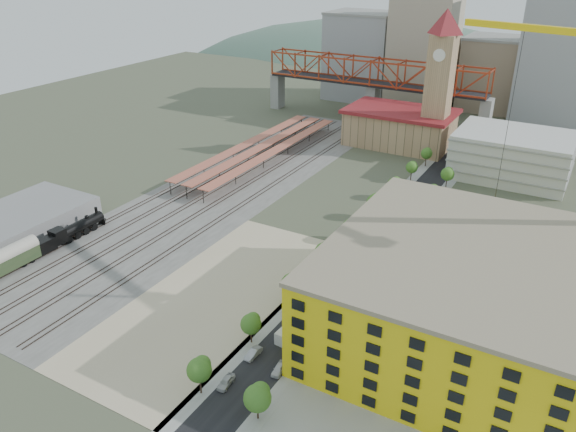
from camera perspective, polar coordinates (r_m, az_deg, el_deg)
The scene contains 31 objects.
ground at distance 139.45m, azimuth 1.65°, elevation -2.42°, with size 400.00×400.00×0.00m, color #474C38.
ballast_strip at distance 170.24m, azimuth -6.26°, elevation 2.88°, with size 36.00×165.00×0.06m, color #605E59.
dirt_lot at distance 118.62m, azimuth -7.39°, elevation -8.19°, with size 28.00×67.00×0.06m, color tan.
street_asphalt at distance 146.08m, azimuth 9.99°, elevation -1.43°, with size 12.00×170.00×0.06m, color black.
sidewalk_west at distance 147.74m, azimuth 8.00°, elevation -0.95°, with size 3.00×170.00×0.04m, color gray.
sidewalk_east at distance 144.62m, azimuth 12.03°, elevation -1.92°, with size 3.00×170.00×0.04m, color gray.
construction_pad at distance 111.13m, azimuth 17.75°, elevation -12.03°, with size 50.00×90.00×0.06m, color gray.
rail_tracks at distance 171.19m, azimuth -6.76°, elevation 3.03°, with size 26.56×160.00×0.18m.
platform_canopies at distance 192.68m, azimuth -2.77°, elevation 7.04°, with size 16.00×80.00×4.12m.
station_hall at distance 209.13m, azimuth 11.27°, elevation 8.87°, with size 38.00×24.00×13.10m.
clock_tower at distance 198.48m, azimuth 15.26°, elevation 14.14°, with size 12.00×12.00×52.00m.
parking_garage at distance 189.28m, azimuth 21.83°, elevation 5.80°, with size 34.00×26.00×14.00m, color silver.
truss_bridge at distance 233.74m, azimuth 8.73°, elevation 13.92°, with size 94.00×9.60×25.60m.
construction_building at distance 106.23m, azimuth 16.86°, elevation -7.61°, with size 44.60×50.60×18.80m.
warehouse at distance 159.54m, azimuth -25.30°, elevation -0.25°, with size 22.00×32.00×5.00m, color gray.
street_trees at distance 137.74m, azimuth 8.52°, elevation -3.10°, with size 15.40×124.40×8.00m.
skyline at distance 259.43m, azimuth 18.89°, elevation 14.94°, with size 133.00×46.00×60.00m.
distant_hills at distance 396.44m, azimuth 25.79°, elevation 1.61°, with size 647.00×264.00×227.00m.
locomotive at distance 148.21m, azimuth -21.28°, elevation -1.57°, with size 3.02×23.32×5.83m.
site_trailer_a at distance 107.10m, azimuth 0.55°, elevation -11.35°, with size 2.43×9.22×2.52m, color silver.
site_trailer_b at distance 108.60m, azimuth 1.13°, elevation -10.71°, with size 2.55×9.68×2.65m, color silver.
site_trailer_c at distance 118.59m, azimuth 4.31°, elevation -7.29°, with size 2.54×9.67×2.65m, color silver.
site_trailer_d at distance 131.47m, azimuth 7.42°, elevation -3.89°, with size 2.43×9.24×2.53m, color silver.
car_0 at distance 97.45m, azimuth -6.32°, elevation -16.42°, with size 1.67×4.16×1.42m, color #BBBBBB.
car_1 at distance 102.57m, azimuth -3.54°, elevation -13.78°, with size 1.43×4.09×1.35m, color #9D9DA2.
car_2 at distance 133.58m, azimuth 6.41°, elevation -3.58°, with size 2.45×5.32×1.48m, color black.
car_3 at distance 156.04m, azimuth 10.42°, elevation 0.67°, with size 2.08×5.13×1.49m, color navy.
car_4 at distance 99.30m, azimuth -0.93°, elevation -15.28°, with size 1.64×4.07×1.39m, color silver.
car_5 at distance 127.53m, azimuth 7.92°, elevation -5.26°, with size 1.38×3.95×1.30m, color #A6A5AA.
car_6 at distance 142.84m, azimuth 10.79°, elevation -1.83°, with size 2.53×5.49×1.53m, color black.
car_7 at distance 156.11m, azimuth 12.72°, elevation 0.45°, with size 2.03×4.99×1.45m, color navy.
Camera 1 is at (57.49, -108.56, 66.00)m, focal length 35.00 mm.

